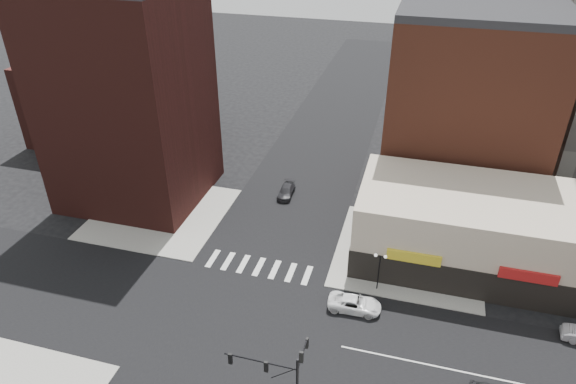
% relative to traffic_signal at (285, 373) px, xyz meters
% --- Properties ---
extents(ground, '(240.00, 240.00, 0.00)m').
position_rel_traffic_signal_xyz_m(ground, '(-7.24, 7.83, -4.96)').
color(ground, black).
rests_on(ground, ground).
extents(road_ew, '(200.00, 14.00, 0.02)m').
position_rel_traffic_signal_xyz_m(road_ew, '(-7.24, 7.83, -4.95)').
color(road_ew, black).
rests_on(road_ew, ground).
extents(road_ns, '(14.00, 200.00, 0.02)m').
position_rel_traffic_signal_xyz_m(road_ns, '(-7.24, 7.83, -4.95)').
color(road_ns, black).
rests_on(road_ns, ground).
extents(sidewalk_nw, '(15.00, 15.00, 0.12)m').
position_rel_traffic_signal_xyz_m(sidewalk_nw, '(-21.74, 22.33, -4.90)').
color(sidewalk_nw, gray).
rests_on(sidewalk_nw, ground).
extents(sidewalk_ne, '(15.00, 15.00, 0.12)m').
position_rel_traffic_signal_xyz_m(sidewalk_ne, '(7.26, 22.33, -4.90)').
color(sidewalk_ne, gray).
rests_on(sidewalk_ne, ground).
extents(building_nw, '(16.00, 15.00, 25.00)m').
position_rel_traffic_signal_xyz_m(building_nw, '(-26.24, 26.33, 7.54)').
color(building_nw, '#391612').
rests_on(building_nw, ground).
extents(building_nw_low, '(20.00, 18.00, 12.00)m').
position_rel_traffic_signal_xyz_m(building_nw_low, '(-39.24, 41.83, 1.04)').
color(building_nw_low, '#391612').
rests_on(building_nw_low, ground).
extents(building_ne_midrise, '(18.00, 15.00, 22.00)m').
position_rel_traffic_signal_xyz_m(building_ne_midrise, '(11.76, 37.33, 6.04)').
color(building_ne_midrise, brown).
rests_on(building_ne_midrise, ground).
extents(building_ne_row, '(24.20, 12.20, 8.00)m').
position_rel_traffic_signal_xyz_m(building_ne_row, '(13.76, 22.83, -1.66)').
color(building_ne_row, '#BFB098').
rests_on(building_ne_row, ground).
extents(traffic_signal, '(5.59, 3.09, 7.77)m').
position_rel_traffic_signal_xyz_m(traffic_signal, '(0.00, 0.00, 0.00)').
color(traffic_signal, black).
rests_on(traffic_signal, ground).
extents(street_lamp_ne, '(1.22, 0.32, 4.16)m').
position_rel_traffic_signal_xyz_m(street_lamp_ne, '(4.76, 15.83, -1.67)').
color(street_lamp_ne, black).
rests_on(street_lamp_ne, sidewalk_ne).
extents(white_suv, '(4.97, 2.43, 1.36)m').
position_rel_traffic_signal_xyz_m(white_suv, '(3.08, 12.58, -4.28)').
color(white_suv, white).
rests_on(white_suv, ground).
extents(dark_sedan_north, '(1.90, 4.30, 1.23)m').
position_rel_traffic_signal_xyz_m(dark_sedan_north, '(-8.42, 30.35, -4.35)').
color(dark_sedan_north, black).
rests_on(dark_sedan_north, ground).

